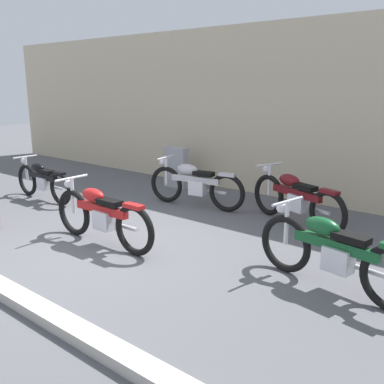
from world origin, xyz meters
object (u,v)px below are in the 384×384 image
(motorcycle_green, at_px, (333,252))
(motorcycle_maroon, at_px, (296,198))
(motorcycle_red, at_px, (101,215))
(motorcycle_silver, at_px, (195,184))
(stone_marker, at_px, (176,167))
(motorcycle_black, at_px, (43,180))

(motorcycle_green, bearing_deg, motorcycle_maroon, -44.19)
(motorcycle_red, xyz_separation_m, motorcycle_green, (3.26, 0.73, 0.00))
(motorcycle_red, distance_m, motorcycle_maroon, 3.27)
(motorcycle_red, bearing_deg, motorcycle_silver, -85.57)
(stone_marker, distance_m, motorcycle_red, 3.85)
(motorcycle_black, bearing_deg, motorcycle_green, 179.53)
(motorcycle_black, distance_m, motorcycle_red, 3.12)
(motorcycle_maroon, bearing_deg, motorcycle_red, 75.48)
(motorcycle_red, relative_size, motorcycle_silver, 1.01)
(stone_marker, distance_m, motorcycle_black, 2.96)
(stone_marker, xyz_separation_m, motorcycle_green, (4.84, -2.78, -0.01))
(stone_marker, relative_size, motorcycle_black, 0.49)
(motorcycle_maroon, bearing_deg, stone_marker, 6.15)
(stone_marker, bearing_deg, motorcycle_red, -65.82)
(motorcycle_black, bearing_deg, motorcycle_red, 164.27)
(motorcycle_red, distance_m, motorcycle_green, 3.34)
(stone_marker, height_order, motorcycle_maroon, motorcycle_maroon)
(motorcycle_green, bearing_deg, stone_marker, -20.02)
(motorcycle_maroon, xyz_separation_m, motorcycle_green, (1.44, -1.98, -0.00))
(motorcycle_black, relative_size, motorcycle_red, 0.91)
(motorcycle_maroon, xyz_separation_m, motorcycle_silver, (-2.03, -0.22, -0.01))
(motorcycle_black, distance_m, motorcycle_silver, 3.20)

